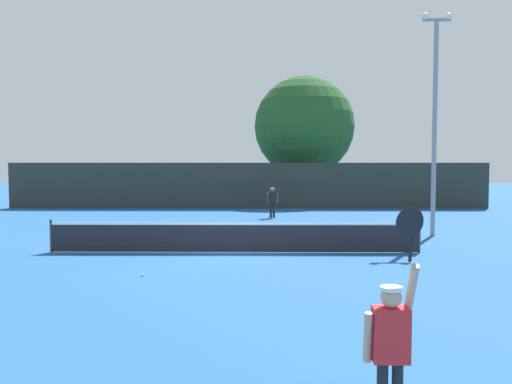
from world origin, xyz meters
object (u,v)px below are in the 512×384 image
light_pole (435,111)px  parked_car_mid (274,192)px  player_receiving (272,200)px  player_serving (391,337)px  parked_car_far (380,191)px  parked_car_near (143,192)px  tennis_ball (143,275)px  large_tree (304,126)px

light_pole → parked_car_mid: size_ratio=2.01×
player_receiving → light_pole: size_ratio=0.18×
player_serving → parked_car_far: (7.87, 34.03, -0.28)m
player_serving → parked_car_near: 34.21m
parked_car_near → tennis_ball: bearing=-77.4°
player_receiving → parked_car_near: parked_car_near is taller
light_pole → large_tree: 17.88m
parked_car_near → player_serving: bearing=-73.0°
tennis_ball → player_receiving: bearing=75.4°
player_receiving → tennis_ball: player_receiving is taller
player_receiving → tennis_ball: 14.44m
light_pole → parked_car_near: size_ratio=2.08×
light_pole → large_tree: large_tree is taller
parked_car_mid → light_pole: bearing=-66.7°
tennis_ball → parked_car_near: parked_car_near is taller
parked_car_mid → tennis_ball: bearing=-93.8°
player_receiving → parked_car_near: bearing=-49.6°
player_receiving → parked_car_mid: 11.34m
light_pole → large_tree: bearing=101.8°
player_serving → tennis_ball: 8.75m
parked_car_far → tennis_ball: bearing=-118.5°
light_pole → parked_car_far: bearing=82.9°
large_tree → parked_car_mid: large_tree is taller
large_tree → parked_car_far: bearing=15.8°
player_receiving → large_tree: large_tree is taller
parked_car_far → parked_car_mid: bearing=-175.0°
player_receiving → parked_car_mid: bearing=-92.0°
tennis_ball → parked_car_near: (-5.88, 25.14, 0.74)m
player_receiving → parked_car_near: (-9.52, 11.19, -0.19)m
player_serving → light_pole: (5.47, 14.83, 3.90)m
parked_car_mid → parked_car_far: same height
player_receiving → parked_car_far: 15.28m
player_receiving → parked_car_mid: size_ratio=0.37×
light_pole → player_receiving: bearing=133.4°
tennis_ball → parked_car_near: 25.83m
light_pole → parked_car_far: (2.39, 19.20, -4.18)m
player_receiving → light_pole: 9.93m
player_serving → large_tree: (1.82, 32.32, 4.58)m
player_serving → player_receiving: player_serving is taller
tennis_ball → large_tree: large_tree is taller
player_serving → parked_car_mid: 32.77m
player_serving → parked_car_mid: player_serving is taller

